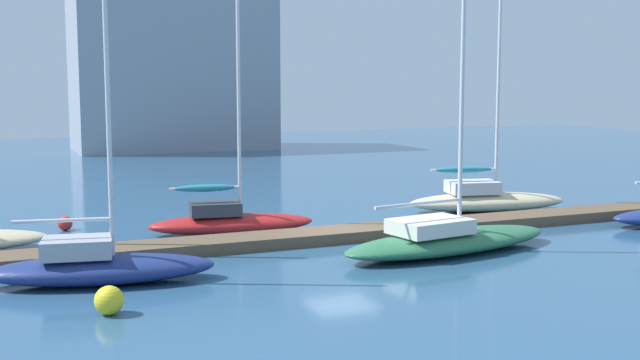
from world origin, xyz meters
TOP-DOWN VIEW (x-y plane):
  - ground_plane at (0.00, 0.00)m, footprint 120.00×120.00m
  - dock_pier at (0.00, 0.00)m, footprint 33.44×1.75m
  - sailboat_1 at (-9.18, -3.11)m, footprint 6.79×3.26m
  - sailboat_2 at (-3.46, 2.76)m, footprint 6.56×2.78m
  - sailboat_3 at (2.37, -3.51)m, footprint 8.82×3.80m
  - sailboat_4 at (8.72, 3.36)m, footprint 7.60×3.82m
  - mooring_buoy_red at (-9.22, 5.95)m, footprint 0.57×0.57m
  - mooring_buoy_yellow at (-9.40, -6.43)m, footprint 0.74×0.74m
  - harbor_building_distant at (3.44, 41.73)m, footprint 16.48×8.19m

SIDE VIEW (x-z plane):
  - ground_plane at x=0.00m, z-range 0.00..0.00m
  - dock_pier at x=0.00m, z-range 0.00..0.41m
  - mooring_buoy_red at x=-9.22m, z-range 0.00..0.57m
  - mooring_buoy_yellow at x=-9.40m, z-range 0.00..0.74m
  - sailboat_1 at x=-9.18m, z-range -3.66..4.75m
  - sailboat_3 at x=2.37m, z-range -6.52..7.65m
  - sailboat_2 at x=-3.46m, z-range -4.53..5.67m
  - sailboat_4 at x=8.72m, z-range -5.28..6.51m
  - harbor_building_distant at x=3.44m, z-range 0.00..13.81m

